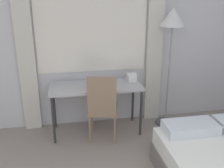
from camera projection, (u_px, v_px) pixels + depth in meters
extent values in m
cube|color=silver|center=(97.00, 37.00, 3.84)|extent=(5.79, 0.05, 2.70)
cube|color=white|center=(92.00, 20.00, 3.71)|extent=(1.60, 0.01, 1.50)
cube|color=beige|center=(25.00, 44.00, 3.62)|extent=(0.24, 0.06, 2.60)
cube|color=beige|center=(155.00, 40.00, 3.93)|extent=(0.24, 0.06, 2.60)
cube|color=#B2B2B7|center=(96.00, 86.00, 3.72)|extent=(1.30, 0.53, 0.04)
cylinder|color=#333333|center=(53.00, 121.00, 3.53)|extent=(0.04, 0.04, 0.70)
cylinder|color=#333333|center=(141.00, 113.00, 3.74)|extent=(0.04, 0.04, 0.70)
cylinder|color=#333333|center=(54.00, 107.00, 3.95)|extent=(0.04, 0.04, 0.70)
cylinder|color=#333333|center=(133.00, 101.00, 4.16)|extent=(0.04, 0.04, 0.70)
cube|color=#8C7259|center=(103.00, 109.00, 3.66)|extent=(0.47, 0.47, 0.05)
cube|color=#8C7259|center=(102.00, 96.00, 3.39)|extent=(0.38, 0.11, 0.51)
cylinder|color=#8C7259|center=(90.00, 130.00, 3.58)|extent=(0.03, 0.03, 0.41)
cylinder|color=#8C7259|center=(115.00, 130.00, 3.57)|extent=(0.03, 0.03, 0.41)
cylinder|color=#8C7259|center=(92.00, 118.00, 3.90)|extent=(0.03, 0.03, 0.41)
cylinder|color=#8C7259|center=(115.00, 119.00, 3.89)|extent=(0.03, 0.03, 0.41)
cube|color=silver|center=(190.00, 128.00, 3.04)|extent=(0.61, 0.32, 0.12)
cylinder|color=#4C4C51|center=(165.00, 122.00, 4.19)|extent=(0.30, 0.30, 0.03)
cylinder|color=gray|center=(168.00, 77.00, 3.92)|extent=(0.02, 0.02, 1.50)
cone|color=silver|center=(173.00, 17.00, 3.62)|extent=(0.35, 0.35, 0.26)
cube|color=white|center=(132.00, 78.00, 3.88)|extent=(0.13, 0.15, 0.10)
cube|color=white|center=(132.00, 74.00, 3.86)|extent=(0.15, 0.05, 0.02)
cube|color=#33664C|center=(98.00, 85.00, 3.69)|extent=(0.29, 0.23, 0.02)
cube|color=white|center=(98.00, 84.00, 3.69)|extent=(0.27, 0.22, 0.01)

